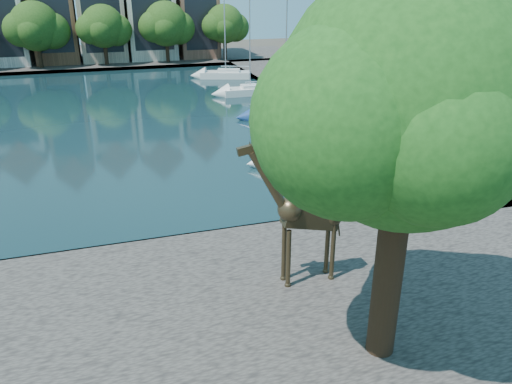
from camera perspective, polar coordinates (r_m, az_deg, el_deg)
ground at (r=21.77m, az=-16.77°, el=-6.93°), size 160.00×160.00×0.00m
water_basin at (r=44.33m, az=-17.88°, el=8.14°), size 38.00×50.00×0.08m
near_quay at (r=15.82m, az=-15.93°, el=-18.36°), size 50.00×14.00×0.50m
far_quay at (r=75.78m, az=-18.33°, el=13.97°), size 60.00×16.00×0.50m
right_quay at (r=50.61m, az=12.03°, el=10.70°), size 14.00×52.00×0.50m
plane_tree at (r=12.65m, az=17.45°, el=9.12°), size 8.32×6.40×10.62m
townhouse_center at (r=75.24m, az=-22.34°, el=19.66°), size 5.44×9.18×16.93m
townhouse_east_inner at (r=75.14m, az=-17.46°, el=19.78°), size 5.94×9.18×15.79m
townhouse_east_mid at (r=75.54m, az=-12.26°, el=20.56°), size 6.43×9.18×16.65m
townhouse_east_end at (r=76.54m, az=-7.05°, el=20.15°), size 5.44×9.18×14.43m
far_tree_mid_west at (r=70.07m, az=-23.81°, el=16.78°), size 7.80×6.00×8.00m
far_tree_mid_east at (r=69.81m, az=-17.00°, el=17.52°), size 7.02×5.40×7.52m
far_tree_east at (r=70.44m, az=-10.18°, el=18.24°), size 7.54×5.80×7.84m
far_tree_far_east at (r=71.98m, az=-3.54°, el=18.49°), size 6.76×5.20×7.36m
giraffe_statue at (r=17.16m, az=5.46°, el=-2.61°), size 3.70×0.64×5.30m
sailboat_right_a at (r=31.62m, az=7.46°, el=4.59°), size 6.80×2.39×10.29m
sailboat_right_b at (r=41.83m, az=3.30°, el=9.10°), size 5.90×2.53×9.60m
sailboat_right_c at (r=50.92m, az=-0.68°, el=11.67°), size 5.55×1.95×9.62m
sailboat_right_d at (r=60.23m, az=-3.48°, el=13.41°), size 6.18×3.79×9.95m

